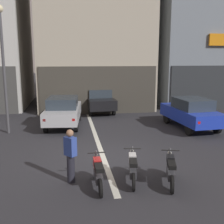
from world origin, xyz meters
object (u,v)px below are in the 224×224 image
Objects in this scene: street_lamp at (3,57)px; motorcycle_black_row_centre at (171,170)px; car_blue_parked_kerbside at (191,112)px; car_silver_crossing_near at (63,111)px; motorcycle_white_row_left_mid at (133,168)px; person_by_motorcycles at (71,156)px; car_black_down_street at (99,99)px; motorcycle_red_row_leftmost at (98,173)px.

street_lamp is 9.65m from motorcycle_black_row_centre.
car_silver_crossing_near is at bearing 167.38° from car_blue_parked_kerbside.
motorcycle_white_row_left_mid is 1.93m from person_by_motorcycles.
car_black_down_street is (2.39, 3.77, 0.00)m from car_silver_crossing_near.
motorcycle_black_row_centre is 3.05m from person_by_motorcycles.
motorcycle_red_row_leftmost is 1.03× the size of motorcycle_black_row_centre.
car_silver_crossing_near is 1.01× the size of car_blue_parked_kerbside.
person_by_motorcycles is (-1.87, 0.26, 0.40)m from motorcycle_white_row_left_mid.
car_silver_crossing_near reaches higher than motorcycle_white_row_left_mid.
motorcycle_red_row_leftmost is 1.00m from person_by_motorcycles.
car_black_down_street reaches higher than motorcycle_white_row_left_mid.
car_silver_crossing_near is at bearing 112.95° from motorcycle_black_row_centre.
person_by_motorcycles reaches higher than motorcycle_white_row_left_mid.
motorcycle_white_row_left_mid is at bearing -73.52° from car_silver_crossing_near.
street_lamp reaches higher than motorcycle_white_row_left_mid.
car_silver_crossing_near reaches higher than motorcycle_black_row_centre.
car_black_down_street is at bearing 79.29° from person_by_motorcycles.
car_blue_parked_kerbside is at bearing 47.05° from motorcycle_red_row_leftmost.
motorcycle_red_row_leftmost is 2.19m from motorcycle_black_row_centre.
motorcycle_black_row_centre is at bearing -3.31° from motorcycle_red_row_leftmost.
motorcycle_black_row_centre is at bearing -67.05° from car_silver_crossing_near.
car_silver_crossing_near is 7.17m from person_by_motorcycles.
car_silver_crossing_near is at bearing 106.48° from motorcycle_white_row_left_mid.
person_by_motorcycles is (0.33, -7.16, -0.03)m from car_silver_crossing_near.
car_silver_crossing_near is 8.44m from motorcycle_black_row_centre.
street_lamp is 3.80× the size of motorcycle_black_row_centre.
car_blue_parked_kerbside is 1.01× the size of car_black_down_street.
person_by_motorcycles is at bearing -87.40° from car_silver_crossing_near.
person_by_motorcycles reaches higher than car_blue_parked_kerbside.
car_silver_crossing_near is 7.73m from motorcycle_red_row_leftmost.
motorcycle_red_row_leftmost and motorcycle_black_row_centre have the same top height.
motorcycle_red_row_leftmost is at bearing -132.95° from car_blue_parked_kerbside.
motorcycle_black_row_centre is (2.18, -0.13, 0.00)m from motorcycle_red_row_leftmost.
car_silver_crossing_near is 4.46m from car_black_down_street.
motorcycle_red_row_leftmost is at bearing 176.69° from motorcycle_black_row_centre.
motorcycle_red_row_leftmost is 1.11m from motorcycle_white_row_left_mid.
motorcycle_black_row_centre is at bearing -85.56° from car_black_down_street.
motorcycle_black_row_centre is (3.29, -7.77, -0.43)m from car_silver_crossing_near.
person_by_motorcycles reaches higher than motorcycle_red_row_leftmost.
car_black_down_street is at bearing 94.44° from motorcycle_black_row_centre.
car_blue_parked_kerbside is 7.17m from motorcycle_black_row_centre.
motorcycle_red_row_leftmost is at bearing -81.77° from car_silver_crossing_near.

